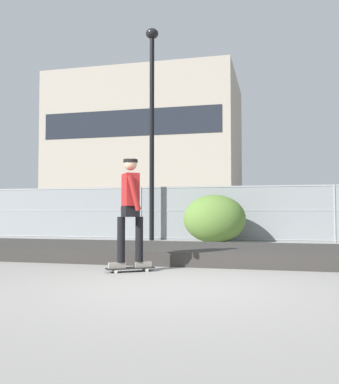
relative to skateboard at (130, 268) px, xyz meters
name	(u,v)px	position (x,y,z in m)	size (l,w,h in m)	color
ground_plane	(170,288)	(0.99, -1.26, -0.06)	(120.00, 120.00, 0.00)	gray
gravel_berm	(208,253)	(0.99, 2.11, 0.08)	(16.58, 2.74, 0.27)	#33302D
skateboard	(130,268)	(0.00, 0.00, 0.00)	(0.78, 0.60, 0.07)	black
skater	(130,205)	(0.00, 0.00, 1.05)	(0.66, 0.61, 1.82)	gray
chain_fence	(233,213)	(0.99, 7.71, 0.88)	(19.41, 0.06, 1.85)	gray
street_lamp	(152,109)	(-1.73, 7.32, 4.47)	(0.44, 0.44, 7.35)	black
parked_car_near	(171,215)	(-1.74, 10.20, 0.78)	(4.56, 2.28, 1.66)	navy
library_building	(150,151)	(-10.69, 37.63, 7.39)	(18.85, 13.46, 14.89)	#9E9384
shrub_left	(214,219)	(0.51, 6.63, 0.70)	(1.95, 1.60, 1.51)	#567A33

